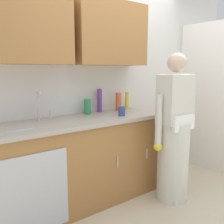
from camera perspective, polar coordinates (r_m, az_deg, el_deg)
ground_plane at (r=2.83m, az=11.07°, el=-21.51°), size 9.00×9.00×0.00m
kitchen_wall_with_uppers at (r=3.09m, az=-3.82°, el=9.99°), size 4.80×0.44×2.70m
closet_door_panel at (r=3.86m, az=21.68°, el=2.94°), size 0.04×1.10×2.10m
counter_cabinet at (r=2.81m, az=-7.44°, el=-11.42°), size 1.90×0.62×0.90m
countertop at (r=2.68m, az=-7.62°, el=-1.97°), size 1.96×0.66×0.04m
sink at (r=2.54m, az=-14.16°, el=-2.68°), size 0.50×0.36×0.35m
person_at_sink at (r=2.87m, az=13.74°, el=-6.05°), size 0.55×0.34×1.62m
bottle_water_short at (r=2.93m, az=-5.56°, el=1.21°), size 0.08×0.08×0.17m
bottle_soap at (r=3.27m, az=3.43°, el=2.52°), size 0.06×0.06×0.22m
bottle_water_tall at (r=3.06m, az=-2.81°, el=2.59°), size 0.06×0.06×0.28m
bottle_cleaner_spray at (r=3.16m, az=1.49°, el=2.32°), size 0.07×0.07×0.22m
cup_by_sink at (r=2.82m, az=2.19°, el=0.16°), size 0.08×0.08×0.10m
knife_on_counter at (r=2.29m, az=-20.17°, el=-3.87°), size 0.24×0.06×0.01m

